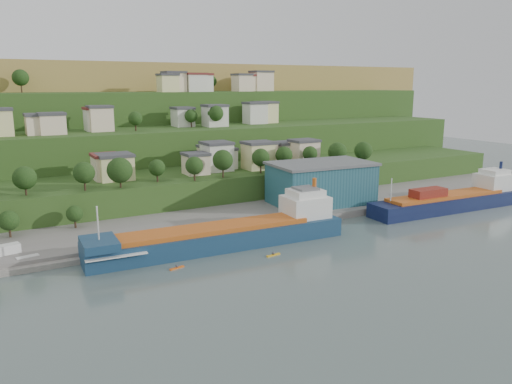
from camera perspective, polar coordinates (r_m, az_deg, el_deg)
ground at (r=115.42m, az=0.50°, el=-7.12°), size 500.00×500.00×0.00m
quay at (r=148.19m, az=1.91°, el=-2.74°), size 220.00×26.00×4.00m
hillside at (r=271.54m, az=-17.32°, el=3.59°), size 360.00×211.30×96.00m
cargo_ship_near at (r=120.34m, az=-3.21°, el=-5.02°), size 63.60×12.71×16.25m
cargo_ship_far at (r=167.23m, az=21.67°, el=-1.02°), size 56.88×11.94×15.35m
warehouse at (r=155.48m, az=7.44°, el=1.07°), size 32.31×21.22×12.80m
caravan at (r=122.20m, az=-26.74°, el=-6.08°), size 6.40×3.70×2.80m
dinghy at (r=118.60m, az=-24.63°, el=-6.90°), size 4.80×2.48×0.92m
kayak_orange at (r=108.12m, az=-9.03°, el=-8.50°), size 3.49×1.41×0.86m
kayak_yellow at (r=114.51m, az=1.99°, el=-7.15°), size 3.73×1.16×0.92m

